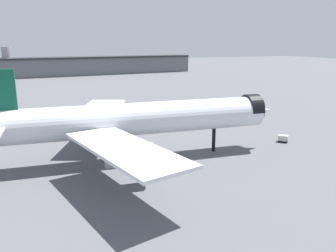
% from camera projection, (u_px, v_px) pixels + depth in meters
% --- Properties ---
extents(ground, '(900.00, 900.00, 0.00)m').
position_uv_depth(ground, '(121.00, 164.00, 72.22)').
color(ground, '#56565B').
extents(airliner_near_gate, '(70.59, 64.08, 20.48)m').
position_uv_depth(airliner_near_gate, '(130.00, 120.00, 72.85)').
color(airliner_near_gate, silver).
rests_on(airliner_near_gate, ground).
extents(terminal_building, '(189.73, 32.95, 22.24)m').
position_uv_depth(terminal_building, '(78.00, 66.00, 265.28)').
color(terminal_building, slate).
rests_on(terminal_building, ground).
extents(baggage_cart_trailing, '(2.85, 2.87, 1.82)m').
position_uv_depth(baggage_cart_trailing, '(283.00, 138.00, 88.04)').
color(baggage_cart_trailing, black).
rests_on(baggage_cart_trailing, ground).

